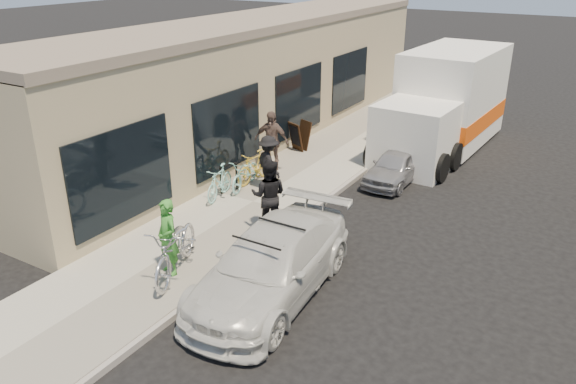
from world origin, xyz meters
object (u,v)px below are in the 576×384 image
at_px(sandwich_board, 299,136).
at_px(man_standing, 269,196).
at_px(sedan_silver, 396,166).
at_px(bystander_b, 271,141).
at_px(bike_rack, 229,175).
at_px(bystander_a, 269,163).
at_px(cruiser_bike_c, 255,167).
at_px(tandem_bike, 176,248).
at_px(woman_rider, 168,237).
at_px(cruiser_bike_a, 220,182).
at_px(sedan_white, 271,264).
at_px(cruiser_bike_b, 245,173).
at_px(moving_truck, 446,106).

distance_m(sandwich_board, man_standing, 5.93).
bearing_deg(man_standing, sandwich_board, -89.70).
relative_size(sedan_silver, bystander_b, 1.56).
height_order(bike_rack, bystander_a, bystander_a).
relative_size(bike_rack, sedan_silver, 0.28).
relative_size(man_standing, cruiser_bike_c, 1.16).
xyz_separation_m(tandem_bike, woman_rider, (-0.14, -0.07, 0.23)).
bearing_deg(sandwich_board, tandem_bike, -54.29).
bearing_deg(sedan_silver, bystander_b, -156.75).
bearing_deg(sedan_silver, cruiser_bike_a, -130.88).
height_order(sedan_white, cruiser_bike_a, sedan_white).
relative_size(cruiser_bike_c, bystander_a, 0.97).
relative_size(woman_rider, bystander_b, 0.89).
bearing_deg(cruiser_bike_c, cruiser_bike_a, -91.96).
bearing_deg(cruiser_bike_a, tandem_bike, -77.49).
relative_size(tandem_bike, cruiser_bike_b, 1.38).
distance_m(woman_rider, cruiser_bike_c, 5.22).
distance_m(tandem_bike, bystander_a, 4.75).
bearing_deg(bike_rack, cruiser_bike_c, 78.28).
xyz_separation_m(moving_truck, man_standing, (-1.54, -8.68, -0.43)).
bearing_deg(bystander_b, man_standing, -67.50).
bearing_deg(bystander_a, cruiser_bike_a, 81.73).
height_order(woman_rider, cruiser_bike_a, woman_rider).
height_order(cruiser_bike_b, cruiser_bike_c, cruiser_bike_c).
distance_m(bike_rack, tandem_bike, 4.33).
height_order(woman_rider, man_standing, man_standing).
xyz_separation_m(cruiser_bike_a, bystander_b, (0.07, 2.47, 0.47)).
bearing_deg(bystander_a, moving_truck, -85.03).
relative_size(bike_rack, bystander_a, 0.52).
xyz_separation_m(cruiser_bike_b, cruiser_bike_c, (-0.00, 0.48, 0.03)).
relative_size(moving_truck, cruiser_bike_a, 4.61).
height_order(bike_rack, moving_truck, moving_truck).
distance_m(moving_truck, cruiser_bike_c, 7.30).
relative_size(sedan_white, tandem_bike, 2.15).
relative_size(moving_truck, man_standing, 3.87).
height_order(sandwich_board, tandem_bike, tandem_bike).
xyz_separation_m(bike_rack, cruiser_bike_a, (0.03, -0.45, -0.04)).
height_order(man_standing, cruiser_bike_a, man_standing).
relative_size(tandem_bike, bystander_b, 1.21).
distance_m(bike_rack, sedan_white, 5.00).
bearing_deg(sedan_white, bike_rack, 131.59).
relative_size(sandwich_board, cruiser_bike_c, 0.63).
bearing_deg(moving_truck, man_standing, -97.09).
bearing_deg(sedan_white, cruiser_bike_b, 126.13).
bearing_deg(sandwich_board, bystander_b, -60.70).
bearing_deg(bystander_b, cruiser_bike_c, -93.52).
bearing_deg(sandwich_board, cruiser_bike_b, -61.47).
height_order(bike_rack, bystander_b, bystander_b).
distance_m(sedan_white, bystander_b, 6.52).
height_order(sedan_silver, man_standing, man_standing).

